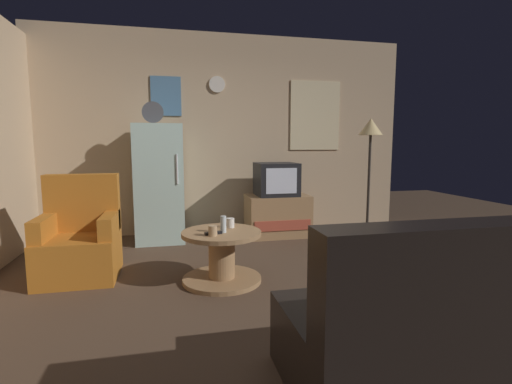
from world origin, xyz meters
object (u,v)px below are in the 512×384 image
tv_stand (277,216)px  mug_ceramic_tan (213,231)px  fridge (159,183)px  crt_tv (276,179)px  remote_control (213,233)px  couch (453,328)px  armchair (80,241)px  wine_glass (223,224)px  standing_lamp (370,136)px  mug_ceramic_white (230,223)px  coffee_table (222,256)px

tv_stand → mug_ceramic_tan: 2.04m
fridge → crt_tv: 1.54m
remote_control → couch: couch is taller
armchair → couch: size_ratio=0.56×
armchair → wine_glass: bearing=-20.8°
wine_glass → couch: size_ratio=0.09×
wine_glass → mug_ceramic_tan: wine_glass is taller
mug_ceramic_tan → couch: couch is taller
standing_lamp → mug_ceramic_white: (-2.08, -1.17, -0.84)m
coffee_table → tv_stand: bearing=58.2°
mug_ceramic_white → tv_stand: bearing=58.7°
tv_stand → mug_ceramic_white: (-0.87, -1.44, 0.24)m
crt_tv → wine_glass: (-0.94, -1.62, -0.24)m
coffee_table → wine_glass: (0.01, -0.05, 0.31)m
fridge → tv_stand: (1.55, -0.08, -0.47)m
standing_lamp → remote_control: size_ratio=10.60×
tv_stand → crt_tv: size_ratio=1.56×
wine_glass → mug_ceramic_tan: (-0.11, -0.10, -0.03)m
mug_ceramic_white → remote_control: 0.30m
tv_stand → mug_ceramic_white: same height
mug_ceramic_tan → tv_stand: bearing=58.3°
standing_lamp → mug_ceramic_tan: (-2.27, -1.46, -0.84)m
crt_tv → mug_ceramic_tan: bearing=-121.2°
crt_tv → mug_ceramic_white: size_ratio=6.00×
coffee_table → mug_ceramic_tan: 0.33m
tv_stand → mug_ceramic_white: 1.70m
mug_ceramic_white → mug_ceramic_tan: 0.35m
remote_control → armchair: (-1.20, 0.54, -0.14)m
fridge → remote_control: (0.50, -1.75, -0.27)m
tv_stand → armchair: bearing=-153.5°
wine_glass → remote_control: wine_glass is taller
wine_glass → standing_lamp: bearing=32.0°
couch → coffee_table: bearing=118.9°
mug_ceramic_white → fridge: bearing=114.3°
crt_tv → mug_ceramic_white: 1.69m
mug_ceramic_tan → couch: size_ratio=0.05×
fridge → couch: fridge is taller
coffee_table → armchair: bearing=161.1°
tv_stand → fridge: bearing=177.1°
crt_tv → mug_ceramic_tan: crt_tv is taller
standing_lamp → couch: standing_lamp is taller
tv_stand → crt_tv: crt_tv is taller
couch → mug_ceramic_tan: bearing=123.7°
tv_stand → remote_control: tv_stand is taller
standing_lamp → coffee_table: 2.78m
tv_stand → standing_lamp: (1.20, -0.26, 1.08)m
crt_tv → remote_control: 1.99m
mug_ceramic_tan → armchair: armchair is taller
standing_lamp → armchair: 3.72m
crt_tv → coffee_table: 1.91m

